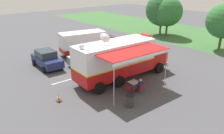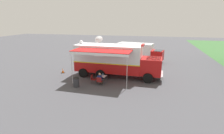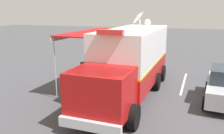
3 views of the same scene
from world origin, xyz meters
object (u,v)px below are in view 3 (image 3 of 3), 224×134
Objects in this scene: folding_chair_beside_table at (95,74)px; traffic_cone at (147,65)px; command_truck at (130,59)px; folding_table at (94,75)px; water_bottle at (96,73)px; trash_bin at (84,69)px; seated_responder at (85,74)px; folding_chair_at_table at (82,76)px.

traffic_cone is at bearing -118.89° from folding_chair_beside_table.
command_truck is 11.53× the size of folding_table.
water_bottle reaches higher than trash_bin.
folding_table is at bearing 179.52° from seated_responder.
trash_bin is at bearing -35.52° from command_truck.
trash_bin is (1.78, -2.10, -0.38)m from water_bottle.
folding_chair_beside_table is 0.91m from seated_responder.
command_truck is 6.54m from traffic_cone.
water_bottle is at bearing 130.19° from trash_bin.
folding_table is 0.61m from seated_responder.
folding_table is 3.71× the size of water_bottle.
folding_table is at bearing 179.10° from folding_chair_at_table.
folding_chair_beside_table is at bearing 137.38° from trash_bin.
command_truck is at bearing 144.48° from trash_bin.
seated_responder is 2.28m from trash_bin.
water_bottle reaches higher than folding_chair_beside_table.
folding_chair_beside_table is at bearing -70.51° from folding_table.
folding_chair_at_table is at bearing 59.21° from folding_chair_beside_table.
folding_chair_at_table is (0.80, -0.01, -0.16)m from folding_table.
seated_responder reaches higher than water_bottle.
command_truck is 5.12m from trash_bin.
command_truck is at bearing 161.48° from folding_table.
folding_table reaches higher than traffic_cone.
trash_bin reaches higher than folding_table.
traffic_cone is at bearing -110.62° from water_bottle.
water_bottle is (-0.18, 0.06, 0.16)m from folding_table.
folding_chair_at_table is 2.18m from trash_bin.
command_truck is 3.36m from seated_responder.
seated_responder is at bearing 115.86° from trash_bin.
folding_chair_beside_table is (2.69, -1.65, -1.43)m from command_truck.
folding_chair_at_table is 6.31m from traffic_cone.
traffic_cone is at bearing -119.18° from folding_chair_at_table.
trash_bin reaches higher than traffic_cone.
water_bottle reaches higher than traffic_cone.
command_truck reaches higher than traffic_cone.
folding_chair_beside_table is (0.30, -0.85, -0.16)m from folding_table.
folding_chair_at_table is 1.00× the size of folding_chair_beside_table.
trash_bin is at bearing -68.52° from folding_chair_at_table.
folding_table is (2.39, -0.80, -1.27)m from command_truck.
trash_bin is 1.57× the size of traffic_cone.
seated_responder is (-0.19, 0.01, 0.14)m from folding_chair_at_table.
folding_chair_beside_table is at bearing -31.54° from command_truck.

